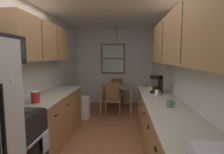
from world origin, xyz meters
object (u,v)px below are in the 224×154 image
object	(u,v)px
dining_table	(116,90)
storage_canister	(35,97)
fruit_bowl	(154,88)
dining_chair_far	(117,90)
trash_bin	(84,108)
mug_by_coffeemaker	(157,92)
coffee_maker	(158,84)
mug_spare	(170,104)
stove_range	(12,150)
dining_chair_near	(113,98)

from	to	relation	value
dining_table	storage_canister	bearing A→B (deg)	-112.30
fruit_bowl	dining_table	bearing A→B (deg)	121.96
dining_chair_far	fruit_bowl	distance (m)	2.24
dining_table	trash_bin	bearing A→B (deg)	-134.38
mug_by_coffeemaker	fruit_bowl	size ratio (longest dim) A/B	0.45
dining_chair_far	coffee_maker	distance (m)	2.60
dining_chair_far	mug_spare	distance (m)	3.54
dining_table	mug_by_coffeemaker	xyz separation A→B (m)	(0.86, -2.01, 0.34)
storage_canister	mug_spare	world-z (taller)	storage_canister
dining_table	trash_bin	xyz separation A→B (m)	(-0.81, -0.83, -0.32)
trash_bin	storage_canister	world-z (taller)	storage_canister
stove_range	storage_canister	world-z (taller)	stove_range
storage_canister	mug_spare	size ratio (longest dim) A/B	1.55
coffee_maker	fruit_bowl	distance (m)	0.38
dining_chair_near	coffee_maker	bearing A→B (deg)	-50.64
trash_bin	coffee_maker	distance (m)	2.12
mug_by_coffeemaker	dining_chair_far	bearing A→B (deg)	108.36
mug_spare	stove_range	bearing A→B (deg)	-165.39
mug_by_coffeemaker	trash_bin	bearing A→B (deg)	144.71
storage_canister	stove_range	bearing A→B (deg)	-89.49
dining_chair_far	trash_bin	world-z (taller)	dining_chair_far
dining_table	dining_chair_near	xyz separation A→B (m)	(-0.07, -0.58, -0.11)
dining_chair_far	dining_table	bearing A→B (deg)	-89.95
dining_chair_far	mug_by_coffeemaker	distance (m)	2.77
mug_by_coffeemaker	fruit_bowl	xyz separation A→B (m)	(0.03, 0.58, -0.01)
stove_range	fruit_bowl	world-z (taller)	stove_range
storage_canister	mug_spare	distance (m)	2.02
dining_chair_far	trash_bin	size ratio (longest dim) A/B	1.59
dining_chair_far	storage_canister	world-z (taller)	storage_canister
dining_chair_near	dining_chair_far	distance (m)	1.17
stove_range	trash_bin	bearing A→B (deg)	83.29
dining_chair_near	dining_chair_far	world-z (taller)	same
trash_bin	fruit_bowl	distance (m)	1.92
dining_chair_far	mug_by_coffeemaker	xyz separation A→B (m)	(0.86, -2.59, 0.45)
mug_spare	fruit_bowl	distance (m)	1.38
dining_table	coffee_maker	bearing A→B (deg)	-62.90
dining_table	storage_canister	distance (m)	2.95
dining_chair_far	storage_canister	distance (m)	3.51
stove_range	dining_chair_far	bearing A→B (deg)	74.26
coffee_maker	stove_range	bearing A→B (deg)	-142.37
trash_bin	mug_spare	world-z (taller)	mug_spare
dining_table	dining_chair_near	distance (m)	0.60
trash_bin	storage_canister	bearing A→B (deg)	-99.08
stove_range	mug_by_coffeemaker	distance (m)	2.42
mug_by_coffeemaker	stove_range	bearing A→B (deg)	-146.04
mug_by_coffeemaker	mug_spare	xyz separation A→B (m)	(0.04, -0.80, 0.00)
stove_range	dining_chair_near	distance (m)	2.94
fruit_bowl	trash_bin	bearing A→B (deg)	160.53
storage_canister	mug_by_coffeemaker	xyz separation A→B (m)	(1.97, 0.70, -0.04)
dining_table	dining_chair_near	world-z (taller)	dining_chair_near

